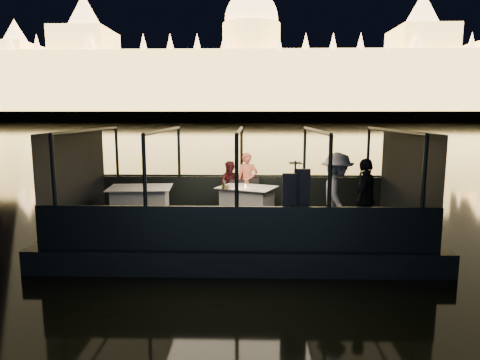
{
  "coord_description": "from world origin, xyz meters",
  "views": [
    {
      "loc": [
        0.29,
        -10.19,
        3.2
      ],
      "look_at": [
        0.0,
        0.4,
        1.55
      ],
      "focal_mm": 32.0,
      "sensor_mm": 36.0,
      "label": 1
    }
  ],
  "objects_px": {
    "coat_stand": "(295,204)",
    "chair_port_left": "(237,195)",
    "dining_table_aft": "(141,204)",
    "person_woman_coral": "(247,183)",
    "passenger_stripe": "(336,200)",
    "passenger_dark": "(365,200)",
    "dining_table_central": "(247,201)",
    "chair_port_right": "(251,195)",
    "person_man_maroon": "(231,183)",
    "wine_bottle": "(224,183)"
  },
  "relations": [
    {
      "from": "passenger_stripe",
      "to": "dining_table_central",
      "type": "bearing_deg",
      "value": 45.84
    },
    {
      "from": "dining_table_aft",
      "to": "person_man_maroon",
      "type": "height_order",
      "value": "person_man_maroon"
    },
    {
      "from": "person_man_maroon",
      "to": "dining_table_central",
      "type": "bearing_deg",
      "value": -47.37
    },
    {
      "from": "passenger_dark",
      "to": "chair_port_left",
      "type": "bearing_deg",
      "value": -101.22
    },
    {
      "from": "dining_table_aft",
      "to": "chair_port_right",
      "type": "bearing_deg",
      "value": 18.58
    },
    {
      "from": "person_woman_coral",
      "to": "passenger_dark",
      "type": "height_order",
      "value": "passenger_dark"
    },
    {
      "from": "dining_table_aft",
      "to": "coat_stand",
      "type": "height_order",
      "value": "coat_stand"
    },
    {
      "from": "dining_table_aft",
      "to": "chair_port_left",
      "type": "bearing_deg",
      "value": 21.33
    },
    {
      "from": "person_woman_coral",
      "to": "wine_bottle",
      "type": "bearing_deg",
      "value": -119.05
    },
    {
      "from": "dining_table_central",
      "to": "person_man_maroon",
      "type": "bearing_deg",
      "value": 122.95
    },
    {
      "from": "dining_table_central",
      "to": "wine_bottle",
      "type": "relative_size",
      "value": 5.15
    },
    {
      "from": "dining_table_central",
      "to": "passenger_dark",
      "type": "distance_m",
      "value": 3.36
    },
    {
      "from": "wine_bottle",
      "to": "dining_table_central",
      "type": "bearing_deg",
      "value": 30.45
    },
    {
      "from": "coat_stand",
      "to": "passenger_stripe",
      "type": "distance_m",
      "value": 1.22
    },
    {
      "from": "passenger_dark",
      "to": "wine_bottle",
      "type": "height_order",
      "value": "passenger_dark"
    },
    {
      "from": "dining_table_central",
      "to": "chair_port_right",
      "type": "height_order",
      "value": "chair_port_right"
    },
    {
      "from": "coat_stand",
      "to": "passenger_dark",
      "type": "bearing_deg",
      "value": 23.1
    },
    {
      "from": "person_man_maroon",
      "to": "wine_bottle",
      "type": "relative_size",
      "value": 4.87
    },
    {
      "from": "chair_port_left",
      "to": "passenger_dark",
      "type": "relative_size",
      "value": 0.48
    },
    {
      "from": "coat_stand",
      "to": "person_man_maroon",
      "type": "bearing_deg",
      "value": 112.48
    },
    {
      "from": "chair_port_right",
      "to": "passenger_stripe",
      "type": "bearing_deg",
      "value": -45.69
    },
    {
      "from": "coat_stand",
      "to": "wine_bottle",
      "type": "height_order",
      "value": "coat_stand"
    },
    {
      "from": "chair_port_right",
      "to": "passenger_dark",
      "type": "distance_m",
      "value": 3.57
    },
    {
      "from": "dining_table_central",
      "to": "dining_table_aft",
      "type": "bearing_deg",
      "value": -169.45
    },
    {
      "from": "dining_table_central",
      "to": "chair_port_right",
      "type": "relative_size",
      "value": 1.61
    },
    {
      "from": "chair_port_right",
      "to": "wine_bottle",
      "type": "bearing_deg",
      "value": -123.81
    },
    {
      "from": "coat_stand",
      "to": "passenger_stripe",
      "type": "relative_size",
      "value": 0.95
    },
    {
      "from": "dining_table_aft",
      "to": "person_woman_coral",
      "type": "xyz_separation_m",
      "value": [
        2.74,
        1.23,
        0.36
      ]
    },
    {
      "from": "person_woman_coral",
      "to": "passenger_stripe",
      "type": "xyz_separation_m",
      "value": [
        1.97,
        -2.78,
        0.1
      ]
    },
    {
      "from": "person_woman_coral",
      "to": "dining_table_aft",
      "type": "bearing_deg",
      "value": -155.75
    },
    {
      "from": "person_man_maroon",
      "to": "passenger_dark",
      "type": "height_order",
      "value": "passenger_dark"
    },
    {
      "from": "dining_table_central",
      "to": "chair_port_right",
      "type": "bearing_deg",
      "value": 75.5
    },
    {
      "from": "dining_table_central",
      "to": "passenger_stripe",
      "type": "distance_m",
      "value": 2.89
    },
    {
      "from": "chair_port_left",
      "to": "person_woman_coral",
      "type": "height_order",
      "value": "person_woman_coral"
    },
    {
      "from": "dining_table_central",
      "to": "passenger_dark",
      "type": "relative_size",
      "value": 0.82
    },
    {
      "from": "passenger_dark",
      "to": "person_woman_coral",
      "type": "bearing_deg",
      "value": -107.02
    },
    {
      "from": "chair_port_right",
      "to": "person_woman_coral",
      "type": "distance_m",
      "value": 0.42
    },
    {
      "from": "passenger_stripe",
      "to": "wine_bottle",
      "type": "height_order",
      "value": "passenger_stripe"
    },
    {
      "from": "coat_stand",
      "to": "chair_port_left",
      "type": "bearing_deg",
      "value": 111.36
    },
    {
      "from": "chair_port_right",
      "to": "passenger_dark",
      "type": "relative_size",
      "value": 0.51
    },
    {
      "from": "chair_port_right",
      "to": "person_man_maroon",
      "type": "height_order",
      "value": "person_man_maroon"
    },
    {
      "from": "dining_table_aft",
      "to": "person_man_maroon",
      "type": "xyz_separation_m",
      "value": [
        2.27,
        1.23,
        0.36
      ]
    },
    {
      "from": "dining_table_aft",
      "to": "wine_bottle",
      "type": "height_order",
      "value": "wine_bottle"
    },
    {
      "from": "dining_table_central",
      "to": "chair_port_left",
      "type": "xyz_separation_m",
      "value": [
        -0.28,
        0.45,
        0.06
      ]
    },
    {
      "from": "chair_port_left",
      "to": "person_man_maroon",
      "type": "height_order",
      "value": "person_man_maroon"
    },
    {
      "from": "person_woman_coral",
      "to": "passenger_stripe",
      "type": "height_order",
      "value": "passenger_stripe"
    },
    {
      "from": "person_woman_coral",
      "to": "person_man_maroon",
      "type": "distance_m",
      "value": 0.46
    },
    {
      "from": "person_man_maroon",
      "to": "passenger_dark",
      "type": "bearing_deg",
      "value": -33.31
    },
    {
      "from": "chair_port_right",
      "to": "coat_stand",
      "type": "relative_size",
      "value": 0.51
    },
    {
      "from": "passenger_dark",
      "to": "person_man_maroon",
      "type": "bearing_deg",
      "value": -102.28
    }
  ]
}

